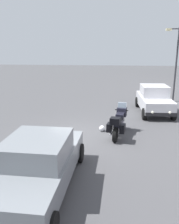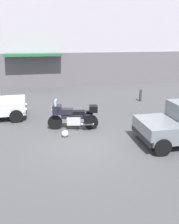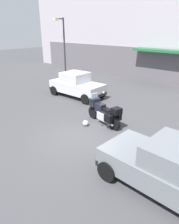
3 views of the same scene
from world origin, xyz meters
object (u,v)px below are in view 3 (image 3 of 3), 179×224
motorcycle (104,112)px  car_hatchback_near (76,85)px  streetlamp_curbside (63,46)px  helmet (86,123)px

motorcycle → car_hatchback_near: bearing=-16.4°
car_hatchback_near → streetlamp_curbside: streetlamp_curbside is taller
helmet → streetlamp_curbside: bearing=145.7°
motorcycle → helmet: size_ratio=8.01×
motorcycle → streetlamp_curbside: size_ratio=0.44×
helmet → car_hatchback_near: size_ratio=0.07×
motorcycle → car_hatchback_near: size_ratio=0.57×
motorcycle → streetlamp_curbside: bearing=-16.6°
motorcycle → helmet: bearing=68.4°
motorcycle → car_hatchback_near: (-4.12, 2.17, 0.19)m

